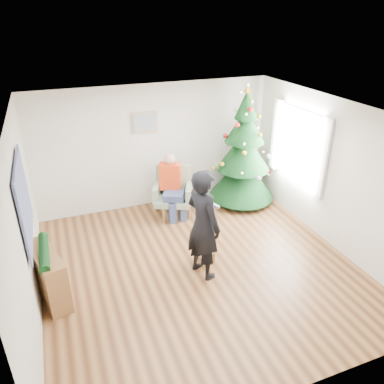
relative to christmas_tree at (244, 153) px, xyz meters
name	(u,v)px	position (x,y,z in m)	size (l,w,h in m)	color
floor	(199,266)	(-1.76, -1.88, -1.15)	(5.00, 5.00, 0.00)	brown
ceiling	(201,114)	(-1.76, -1.88, 1.45)	(5.00, 5.00, 0.00)	white
wall_back	(155,147)	(-1.76, 0.62, 0.15)	(5.00, 5.00, 0.00)	silver
wall_front	(297,307)	(-1.76, -4.38, 0.15)	(5.00, 5.00, 0.00)	silver
wall_left	(24,229)	(-4.26, -1.88, 0.15)	(5.00, 5.00, 0.00)	silver
wall_right	(333,174)	(0.74, -1.88, 0.15)	(5.00, 5.00, 0.00)	silver
window_panel	(298,146)	(0.71, -0.88, 0.35)	(0.04, 1.30, 1.40)	white
curtains	(297,146)	(0.68, -0.88, 0.35)	(0.05, 1.75, 1.50)	white
christmas_tree	(244,153)	(0.00, 0.00, 0.00)	(1.41, 1.41, 2.56)	#3F2816
stool	(206,244)	(-1.58, -1.74, -0.84)	(0.41, 0.41, 0.62)	brown
laptop	(207,228)	(-1.58, -1.74, -0.52)	(0.34, 0.22, 0.03)	silver
armchair	(173,198)	(-1.59, 0.00, -0.78)	(0.94, 0.92, 1.01)	gray
seated_person	(172,185)	(-1.62, -0.05, -0.47)	(0.54, 0.69, 1.32)	navy
standing_man	(203,225)	(-1.78, -2.05, -0.24)	(0.67, 0.44, 1.83)	black
game_controller	(216,206)	(-1.58, -2.08, 0.07)	(0.04, 0.13, 0.04)	white
console	(49,276)	(-4.09, -1.78, -0.75)	(0.30, 1.00, 0.80)	brown
garland	(44,252)	(-4.09, -1.78, -0.33)	(0.14, 0.14, 0.90)	black
tapestry	(24,201)	(-4.22, -1.58, 0.40)	(0.03, 1.50, 1.15)	black
framed_picture	(145,122)	(-1.96, 0.58, 0.70)	(0.52, 0.05, 0.42)	tan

